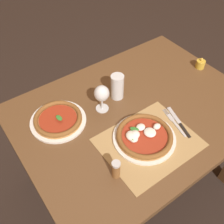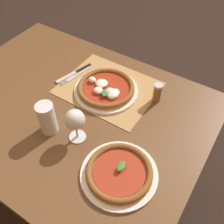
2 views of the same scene
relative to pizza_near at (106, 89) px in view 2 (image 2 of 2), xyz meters
name	(u,v)px [view 2 (image 2 of 2)]	position (x,y,z in m)	size (l,w,h in m)	color
ground_plane	(82,182)	(0.10, 0.17, -0.76)	(24.00, 24.00, 0.00)	black
dining_table	(71,121)	(0.10, 0.17, -0.13)	(1.26, 0.94, 0.74)	brown
paper_placemat	(109,88)	(0.01, -0.03, -0.02)	(0.45, 0.36, 0.00)	#A88451
pizza_near	(106,89)	(0.00, 0.00, 0.00)	(0.30, 0.30, 0.05)	silver
pizza_far	(119,173)	(-0.28, 0.34, -0.01)	(0.29, 0.29, 0.04)	silver
wine_glass	(75,121)	(-0.05, 0.28, 0.08)	(0.08, 0.08, 0.16)	silver
pint_glass	(47,119)	(0.07, 0.32, 0.05)	(0.07, 0.07, 0.15)	silver
fork	(76,76)	(0.19, -0.01, -0.02)	(0.06, 0.20, 0.00)	#B7B7BC
knife	(74,73)	(0.21, -0.02, -0.02)	(0.07, 0.21, 0.01)	black
pepper_shaker	(157,93)	(-0.22, -0.08, 0.03)	(0.04, 0.04, 0.10)	brown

